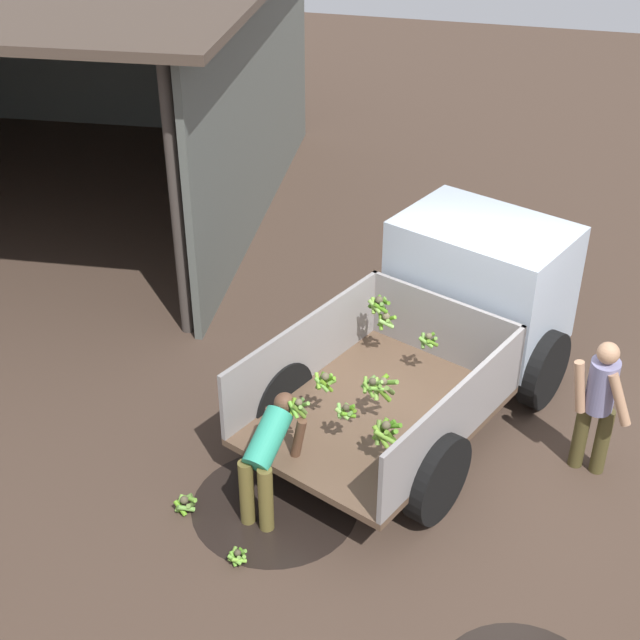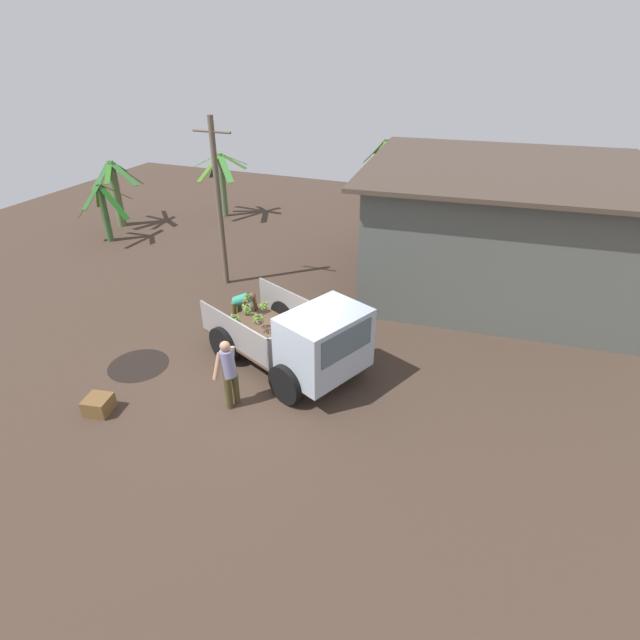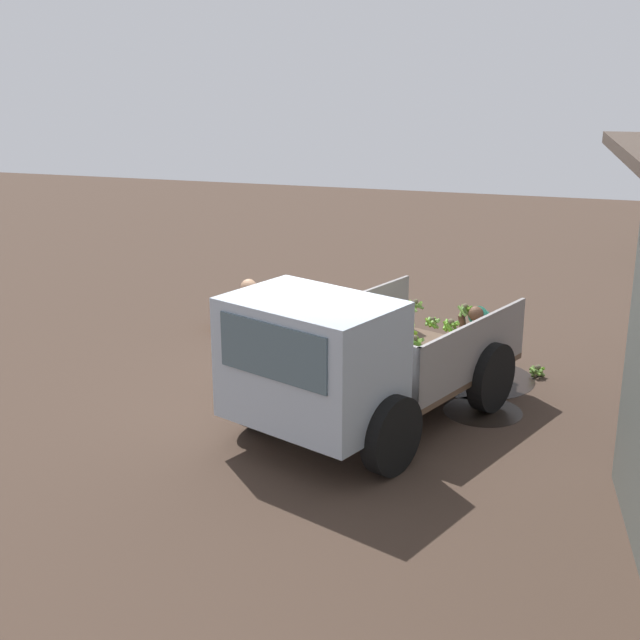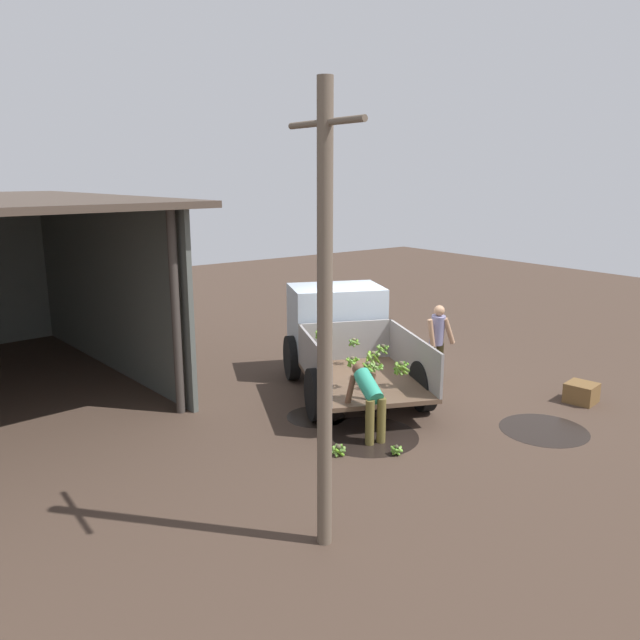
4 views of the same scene
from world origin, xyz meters
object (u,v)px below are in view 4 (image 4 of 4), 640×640
at_px(cargo_truck, 342,333).
at_px(banana_bunch_on_ground_1, 338,449).
at_px(person_foreground_visitor, 437,339).
at_px(person_worker_loading, 369,396).
at_px(wooden_crate_0, 581,393).
at_px(banana_bunch_on_ground_0, 397,449).
at_px(utility_pole, 325,321).

relative_size(cargo_truck, banana_bunch_on_ground_1, 17.72).
xyz_separation_m(person_foreground_visitor, person_worker_loading, (-1.40, 3.05, -0.18)).
bearing_deg(person_worker_loading, cargo_truck, -17.88).
bearing_deg(wooden_crate_0, banana_bunch_on_ground_1, 80.08).
bearing_deg(person_foreground_visitor, cargo_truck, -116.57).
bearing_deg(banana_bunch_on_ground_0, wooden_crate_0, -94.91).
relative_size(utility_pole, person_worker_loading, 4.39).
distance_m(cargo_truck, utility_pole, 6.22).
distance_m(utility_pole, person_worker_loading, 3.64).
xyz_separation_m(cargo_truck, utility_pole, (-4.59, 3.85, 1.66)).
relative_size(utility_pole, banana_bunch_on_ground_0, 26.28).
distance_m(cargo_truck, banana_bunch_on_ground_0, 3.83).
height_order(cargo_truck, utility_pole, utility_pole).
bearing_deg(person_worker_loading, wooden_crate_0, -92.89).
distance_m(cargo_truck, wooden_crate_0, 4.79).
bearing_deg(banana_bunch_on_ground_1, cargo_truck, -38.76).
xyz_separation_m(person_worker_loading, banana_bunch_on_ground_1, (-0.23, 0.80, -0.62)).
xyz_separation_m(utility_pole, person_foreground_visitor, (3.37, -5.41, -1.78)).
height_order(person_worker_loading, wooden_crate_0, person_worker_loading).
relative_size(person_foreground_visitor, person_worker_loading, 1.37).
distance_m(banana_bunch_on_ground_0, banana_bunch_on_ground_1, 0.90).
bearing_deg(person_foreground_visitor, banana_bunch_on_ground_0, -43.94).
height_order(cargo_truck, wooden_crate_0, cargo_truck).
distance_m(utility_pole, person_foreground_visitor, 6.62).
xyz_separation_m(utility_pole, banana_bunch_on_ground_0, (1.22, -2.29, -2.59)).
bearing_deg(banana_bunch_on_ground_0, person_foreground_visitor, -55.35).
bearing_deg(banana_bunch_on_ground_1, person_foreground_visitor, -66.98).
bearing_deg(banana_bunch_on_ground_0, cargo_truck, -24.81).
distance_m(utility_pole, banana_bunch_on_ground_1, 3.48).
relative_size(utility_pole, wooden_crate_0, 9.91).
distance_m(person_worker_loading, banana_bunch_on_ground_0, 0.98).
bearing_deg(cargo_truck, person_worker_loading, 173.75).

